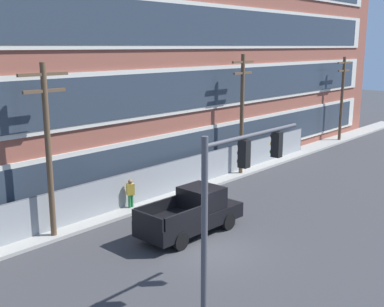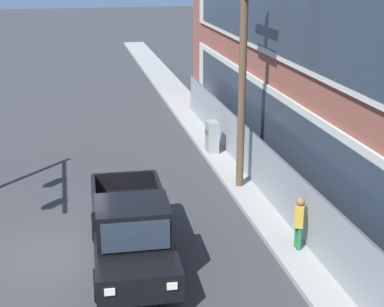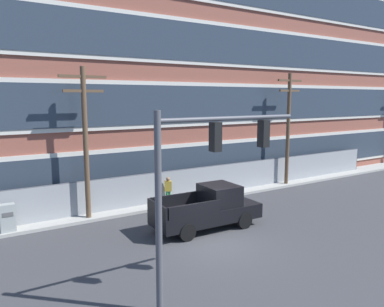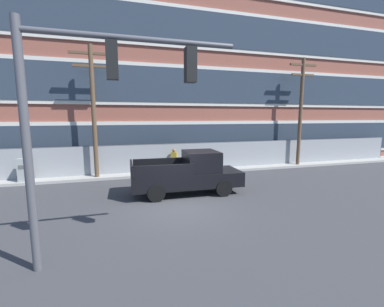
% 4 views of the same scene
% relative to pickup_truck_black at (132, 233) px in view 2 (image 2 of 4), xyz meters
% --- Properties ---
extents(ground_plane, '(160.00, 160.00, 0.00)m').
position_rel_pickup_truck_black_xyz_m(ground_plane, '(-0.95, -1.84, -0.97)').
color(ground_plane, '#38383A').
extents(sidewalk_building_side, '(80.00, 1.81, 0.16)m').
position_rel_pickup_truck_black_xyz_m(sidewalk_building_side, '(-0.95, 4.77, -0.89)').
color(sidewalk_building_side, '#9E9B93').
rests_on(sidewalk_building_side, ground).
extents(chain_link_fence, '(34.58, 0.06, 1.98)m').
position_rel_pickup_truck_black_xyz_m(chain_link_fence, '(1.69, 4.88, 0.04)').
color(chain_link_fence, gray).
rests_on(chain_link_fence, ground).
extents(pickup_truck_black, '(5.46, 2.22, 2.09)m').
position_rel_pickup_truck_black_xyz_m(pickup_truck_black, '(0.00, 0.00, 0.00)').
color(pickup_truck_black, black).
rests_on(pickup_truck_black, ground).
extents(utility_pole_near_corner, '(2.37, 0.26, 7.84)m').
position_rel_pickup_truck_black_xyz_m(utility_pole_near_corner, '(-4.61, 4.31, 3.38)').
color(utility_pole_near_corner, brown).
rests_on(utility_pole_near_corner, ground).
extents(electrical_cabinet, '(0.66, 0.46, 1.46)m').
position_rel_pickup_truck_black_xyz_m(electrical_cabinet, '(-8.40, 4.24, -0.24)').
color(electrical_cabinet, '#939993').
rests_on(electrical_cabinet, ground).
extents(pedestrian_near_cabinet, '(0.46, 0.39, 1.69)m').
position_rel_pickup_truck_black_xyz_m(pedestrian_near_cabinet, '(0.24, 4.56, 0.00)').
color(pedestrian_near_cabinet, '#236B38').
rests_on(pedestrian_near_cabinet, ground).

